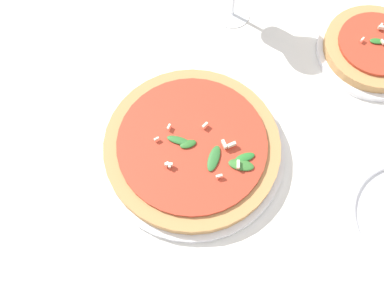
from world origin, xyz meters
name	(u,v)px	position (x,y,z in m)	size (l,w,h in m)	color
ground_plane	(193,135)	(0.00, 0.00, 0.00)	(6.00, 6.00, 0.00)	silver
pizza_arugula_main	(192,147)	(0.01, -0.03, 0.02)	(0.30, 0.30, 0.05)	white
pizza_personal_side	(374,49)	(0.29, 0.23, 0.02)	(0.20, 0.20, 0.05)	white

